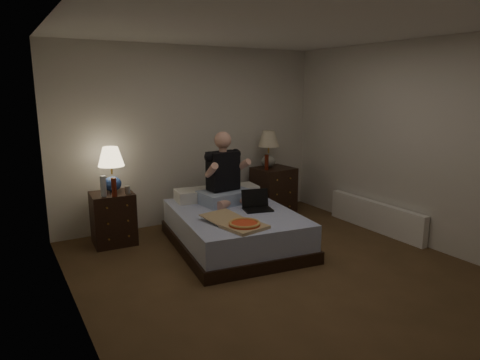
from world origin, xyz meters
TOP-DOWN VIEW (x-y plane):
  - floor at (0.00, 0.00)m, footprint 4.00×4.50m
  - ceiling at (0.00, 0.00)m, footprint 4.00×4.50m
  - wall_back at (0.00, 2.25)m, footprint 4.00×0.00m
  - wall_left at (-2.00, 0.00)m, footprint 0.00×4.50m
  - wall_right at (2.00, 0.00)m, footprint 0.00×4.50m
  - bed at (-0.03, 0.99)m, footprint 1.56×1.95m
  - nightstand_left at (-1.29, 1.83)m, footprint 0.53×0.48m
  - nightstand_right at (1.17, 1.88)m, footprint 0.60×0.55m
  - lamp_left at (-1.25, 1.92)m, footprint 0.40×0.40m
  - lamp_right at (1.13, 1.97)m, footprint 0.41×0.41m
  - water_bottle at (-1.41, 1.72)m, footprint 0.07×0.07m
  - soda_can at (-1.13, 1.69)m, footprint 0.07×0.07m
  - beer_bottle_left at (-1.31, 1.63)m, footprint 0.06×0.06m
  - beer_bottle_right at (0.99, 1.80)m, footprint 0.06×0.06m
  - person at (0.06, 1.39)m, footprint 0.70×0.58m
  - laptop at (0.24, 0.87)m, footprint 0.40×0.35m
  - pizza_box at (-0.25, 0.37)m, footprint 0.54×0.82m
  - radiator at (1.93, 0.52)m, footprint 0.10×1.60m

SIDE VIEW (x-z plane):
  - floor at x=0.00m, z-range 0.00..0.00m
  - radiator at x=1.93m, z-range 0.00..0.40m
  - bed at x=-0.03m, z-range 0.00..0.45m
  - nightstand_left at x=-1.29m, z-range 0.00..0.65m
  - nightstand_right at x=1.17m, z-range 0.00..0.73m
  - pizza_box at x=-0.25m, z-range 0.45..0.53m
  - laptop at x=0.24m, z-range 0.45..0.69m
  - soda_can at x=-1.13m, z-range 0.65..0.75m
  - beer_bottle_left at x=-1.31m, z-range 0.65..0.88m
  - water_bottle at x=-1.41m, z-range 0.65..0.90m
  - beer_bottle_right at x=0.99m, z-range 0.73..0.96m
  - person at x=0.06m, z-range 0.45..1.38m
  - lamp_left at x=-1.25m, z-range 0.65..1.21m
  - lamp_right at x=1.13m, z-range 0.73..1.29m
  - wall_back at x=0.00m, z-range 0.00..2.50m
  - wall_left at x=-2.00m, z-range 0.00..2.50m
  - wall_right at x=2.00m, z-range 0.00..2.50m
  - ceiling at x=0.00m, z-range 2.50..2.50m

